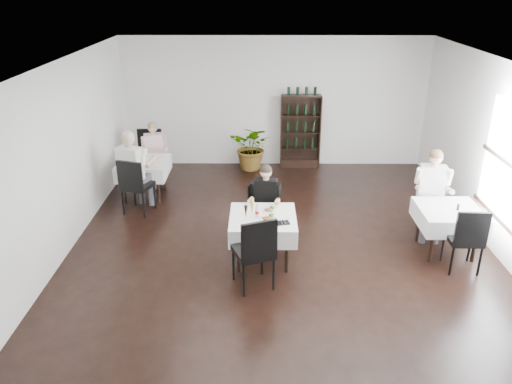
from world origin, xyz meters
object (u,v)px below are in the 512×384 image
at_px(main_table, 263,225).
at_px(potted_tree, 253,147).
at_px(wine_shelf, 300,132).
at_px(diner_main, 265,198).

xyz_separation_m(main_table, potted_tree, (-0.22, 4.13, -0.08)).
relative_size(wine_shelf, potted_tree, 1.62).
bearing_deg(main_table, wine_shelf, 78.22).
bearing_deg(diner_main, main_table, -93.72).
relative_size(wine_shelf, diner_main, 1.28).
relative_size(wine_shelf, main_table, 1.70).
relative_size(main_table, potted_tree, 0.95).
height_order(main_table, potted_tree, potted_tree).
bearing_deg(diner_main, wine_shelf, 76.86).
bearing_deg(potted_tree, diner_main, -85.80).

